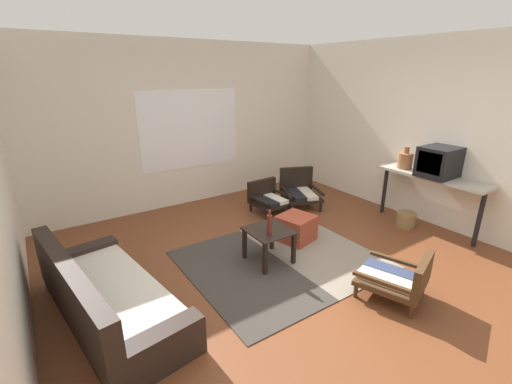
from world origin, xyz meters
TOP-DOWN VIEW (x-y plane):
  - ground_plane at (0.00, 0.00)m, footprint 7.80×7.80m
  - far_wall_with_window at (0.00, 3.06)m, footprint 5.60×0.13m
  - side_wall_right at (2.66, 0.30)m, footprint 0.12×6.60m
  - area_rug at (0.00, 0.49)m, footprint 2.22×1.95m
  - couch at (-2.00, 0.57)m, footprint 1.06×2.07m
  - coffee_table at (-0.13, 0.56)m, footprint 0.50×0.52m
  - armchair_by_window at (0.81, 1.88)m, footprint 0.58×0.55m
  - armchair_striped_foreground at (0.53, -0.77)m, footprint 0.73×0.77m
  - armchair_corner at (1.43, 1.80)m, footprint 0.79×0.82m
  - ottoman_orange at (0.51, 0.80)m, footprint 0.53×0.53m
  - console_shelf at (2.36, 0.06)m, footprint 0.41×1.56m
  - crt_television at (2.36, -0.02)m, footprint 0.53×0.43m
  - clay_vase at (2.36, 0.49)m, footprint 0.21×0.21m
  - glass_bottle at (-0.21, 0.44)m, footprint 0.06×0.06m
  - wicker_basket at (2.19, 0.23)m, footprint 0.28×0.28m

SIDE VIEW (x-z plane):
  - ground_plane at x=0.00m, z-range 0.00..0.00m
  - area_rug at x=0.00m, z-range 0.00..0.01m
  - wicker_basket at x=2.19m, z-range 0.00..0.22m
  - ottoman_orange at x=0.51m, z-range 0.00..0.36m
  - couch at x=-2.00m, z-range -0.13..0.55m
  - armchair_by_window at x=0.81m, z-range -0.02..0.48m
  - armchair_striped_foreground at x=0.53m, z-range -0.02..0.49m
  - armchair_corner at x=1.43m, z-range -0.04..0.59m
  - coffee_table at x=-0.13m, z-range 0.12..0.54m
  - glass_bottle at x=-0.21m, z-range 0.40..0.71m
  - console_shelf at x=2.36m, z-range 0.32..1.13m
  - clay_vase at x=2.36m, z-range 0.78..1.11m
  - crt_television at x=2.36m, z-range 0.82..1.23m
  - far_wall_with_window at x=0.00m, z-range 0.00..2.70m
  - side_wall_right at x=2.66m, z-range 0.00..2.70m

